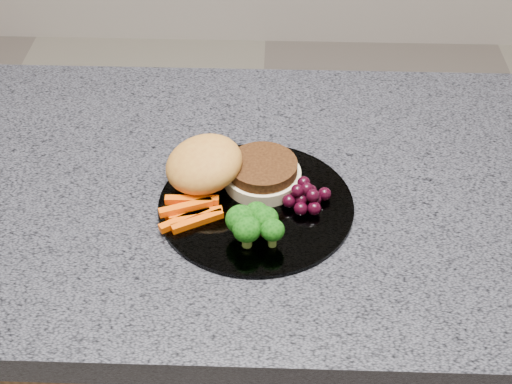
# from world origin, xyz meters

# --- Properties ---
(island_cabinet) EXTENTS (1.20, 0.60, 0.86)m
(island_cabinet) POSITION_xyz_m (0.00, 0.00, 0.43)
(island_cabinet) COLOR brown
(island_cabinet) RESTS_ON ground
(countertop) EXTENTS (1.20, 0.60, 0.04)m
(countertop) POSITION_xyz_m (0.00, 0.00, 0.88)
(countertop) COLOR #4D4D57
(countertop) RESTS_ON island_cabinet
(plate) EXTENTS (0.26, 0.26, 0.01)m
(plate) POSITION_xyz_m (0.03, -0.05, 0.90)
(plate) COLOR white
(plate) RESTS_ON countertop
(burger) EXTENTS (0.21, 0.14, 0.06)m
(burger) POSITION_xyz_m (-0.01, -0.01, 0.93)
(burger) COLOR beige
(burger) RESTS_ON plate
(carrot_sticks) EXTENTS (0.08, 0.06, 0.02)m
(carrot_sticks) POSITION_xyz_m (-0.05, -0.07, 0.91)
(carrot_sticks) COLOR #F45504
(carrot_sticks) RESTS_ON plate
(broccoli) EXTENTS (0.07, 0.06, 0.05)m
(broccoli) POSITION_xyz_m (0.03, -0.11, 0.93)
(broccoli) COLOR olive
(broccoli) RESTS_ON plate
(grape_bunch) EXTENTS (0.07, 0.05, 0.03)m
(grape_bunch) POSITION_xyz_m (0.09, -0.04, 0.92)
(grape_bunch) COLOR black
(grape_bunch) RESTS_ON plate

